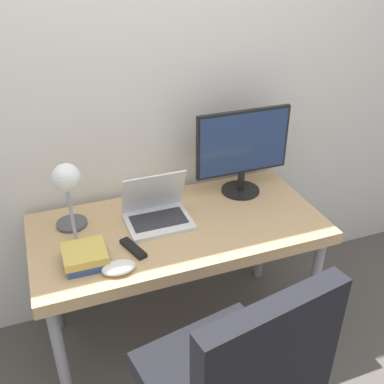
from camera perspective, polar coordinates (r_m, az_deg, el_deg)
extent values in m
plane|color=#514C47|center=(2.39, 1.38, -22.83)|extent=(12.00, 12.00, 0.00)
cube|color=silver|center=(2.22, -5.43, 14.08)|extent=(8.00, 0.05, 2.60)
cube|color=tan|center=(2.14, -1.73, -4.71)|extent=(1.37, 0.67, 0.06)
cylinder|color=gray|center=(2.11, -16.17, -20.13)|extent=(0.05, 0.05, 0.66)
cylinder|color=gray|center=(2.41, 15.11, -12.11)|extent=(0.05, 0.05, 0.66)
cylinder|color=gray|center=(2.50, -17.59, -10.74)|extent=(0.05, 0.05, 0.66)
cylinder|color=gray|center=(2.77, 8.83, -5.13)|extent=(0.05, 0.05, 0.66)
cube|color=silver|center=(2.13, -4.26, -3.73)|extent=(0.30, 0.24, 0.02)
cube|color=#2D2D33|center=(2.12, -4.27, -3.50)|extent=(0.26, 0.15, 0.00)
cube|color=silver|center=(2.12, -4.95, -0.01)|extent=(0.30, 0.10, 0.23)
cube|color=navy|center=(2.12, -4.94, -0.05)|extent=(0.27, 0.09, 0.20)
cylinder|color=black|center=(2.39, 6.16, 0.24)|extent=(0.20, 0.20, 0.01)
cylinder|color=black|center=(2.36, 6.24, 1.55)|extent=(0.04, 0.04, 0.11)
cube|color=black|center=(2.27, 6.48, 6.30)|extent=(0.50, 0.02, 0.34)
cube|color=navy|center=(2.26, 6.62, 6.18)|extent=(0.47, 0.00, 0.31)
cylinder|color=#4C4C51|center=(2.18, -14.99, -3.90)|extent=(0.14, 0.14, 0.02)
cylinder|color=#99999E|center=(2.03, -15.33, -1.16)|extent=(0.02, 0.16, 0.32)
sphere|color=white|center=(1.90, -15.68, 1.78)|extent=(0.12, 0.12, 0.12)
cube|color=black|center=(1.77, 3.88, -22.80)|extent=(0.60, 0.60, 0.09)
cube|color=black|center=(1.43, 9.69, -21.33)|extent=(0.50, 0.16, 0.52)
cube|color=#334C8C|center=(1.93, -13.37, -8.41)|extent=(0.17, 0.17, 0.03)
cube|color=gold|center=(1.91, -13.51, -7.59)|extent=(0.18, 0.17, 0.04)
cube|color=black|center=(1.97, -7.48, -7.10)|extent=(0.09, 0.16, 0.02)
ellipsoid|color=white|center=(1.86, -9.30, -9.46)|extent=(0.14, 0.09, 0.04)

